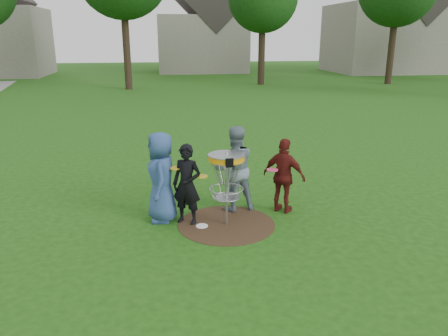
{
  "coord_description": "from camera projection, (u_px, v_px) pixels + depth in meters",
  "views": [
    {
      "loc": [
        -1.14,
        -7.33,
        3.37
      ],
      "look_at": [
        0.0,
        0.3,
        1.0
      ],
      "focal_mm": 35.0,
      "sensor_mm": 36.0,
      "label": 1
    }
  ],
  "objects": [
    {
      "name": "ground",
      "position": [
        226.0,
        224.0,
        8.08
      ],
      "size": [
        100.0,
        100.0,
        0.0
      ],
      "primitive_type": "plane",
      "color": "#19470F",
      "rests_on": "ground"
    },
    {
      "name": "dirt_patch",
      "position": [
        226.0,
        224.0,
        8.08
      ],
      "size": [
        1.8,
        1.8,
        0.01
      ],
      "primitive_type": "cylinder",
      "color": "#47331E",
      "rests_on": "ground"
    },
    {
      "name": "player_blue",
      "position": [
        161.0,
        177.0,
        8.04
      ],
      "size": [
        0.54,
        0.83,
        1.7
      ],
      "primitive_type": "imported",
      "rotation": [
        0.0,
        0.0,
        -1.57
      ],
      "color": "#2F4B81",
      "rests_on": "ground"
    },
    {
      "name": "player_black",
      "position": [
        187.0,
        185.0,
        7.94
      ],
      "size": [
        0.65,
        0.58,
        1.5
      ],
      "primitive_type": "imported",
      "rotation": [
        0.0,
        0.0,
        -0.5
      ],
      "color": "black",
      "rests_on": "ground"
    },
    {
      "name": "player_grey",
      "position": [
        234.0,
        169.0,
        8.55
      ],
      "size": [
        0.92,
        0.76,
        1.7
      ],
      "primitive_type": "imported",
      "rotation": [
        0.0,
        0.0,
        3.29
      ],
      "color": "slate",
      "rests_on": "ground"
    },
    {
      "name": "player_maroon",
      "position": [
        284.0,
        176.0,
        8.46
      ],
      "size": [
        0.89,
        0.84,
        1.48
      ],
      "primitive_type": "imported",
      "rotation": [
        0.0,
        0.0,
        2.43
      ],
      "color": "#5D1815",
      "rests_on": "ground"
    },
    {
      "name": "disc_on_grass",
      "position": [
        202.0,
        226.0,
        7.98
      ],
      "size": [
        0.22,
        0.22,
        0.02
      ],
      "primitive_type": "cylinder",
      "color": "white",
      "rests_on": "ground"
    },
    {
      "name": "disc_golf_basket",
      "position": [
        226.0,
        172.0,
        7.78
      ],
      "size": [
        0.66,
        0.67,
        1.38
      ],
      "color": "#9EA0A5",
      "rests_on": "ground"
    },
    {
      "name": "held_discs",
      "position": [
        221.0,
        169.0,
        8.08
      ],
      "size": [
        2.05,
        0.56,
        0.16
      ],
      "color": "yellow",
      "rests_on": "ground"
    },
    {
      "name": "house_row",
      "position": [
        223.0,
        25.0,
        38.81
      ],
      "size": [
        44.5,
        10.65,
        11.62
      ],
      "color": "gray",
      "rests_on": "ground"
    }
  ]
}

